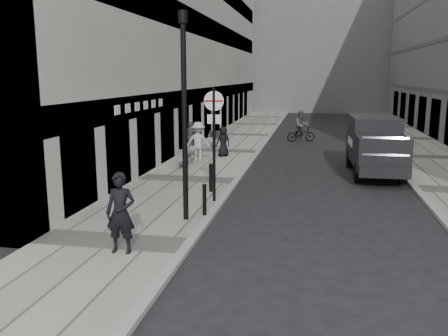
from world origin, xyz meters
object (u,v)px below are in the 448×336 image
(lamppost, at_px, (184,107))
(cyclist, at_px, (301,130))
(walking_man, at_px, (121,213))
(panel_van, at_px, (375,142))
(sign_post, at_px, (214,129))

(lamppost, distance_m, cyclist, 18.92)
(walking_man, distance_m, cyclist, 21.73)
(walking_man, xyz_separation_m, panel_van, (7.14, 11.37, 0.32))
(walking_man, relative_size, sign_post, 0.52)
(panel_van, bearing_deg, cyclist, 107.57)
(sign_post, height_order, panel_van, sign_post)
(panel_van, distance_m, cyclist, 10.66)
(sign_post, bearing_deg, lamppost, -102.82)
(sign_post, xyz_separation_m, panel_van, (5.93, 6.26, -1.14))
(walking_man, distance_m, lamppost, 3.81)
(walking_man, bearing_deg, panel_van, 55.45)
(lamppost, distance_m, panel_van, 10.76)
(sign_post, height_order, cyclist, sign_post)
(walking_man, relative_size, panel_van, 0.36)
(panel_van, bearing_deg, walking_man, -123.67)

